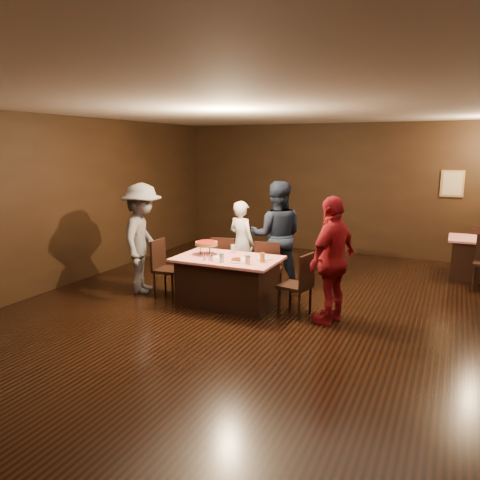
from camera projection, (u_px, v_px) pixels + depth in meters
name	position (u px, v px, depth m)	size (l,w,h in m)	color
room	(270.00, 171.00, 6.23)	(10.00, 10.04, 3.02)	black
main_table	(228.00, 281.00, 7.32)	(1.60, 1.00, 0.77)	red
chair_far_left	(226.00, 263.00, 8.14)	(0.42, 0.42, 0.95)	black
chair_far_right	(269.00, 268.00, 7.81)	(0.42, 0.42, 0.95)	black
chair_end_left	(168.00, 268.00, 7.76)	(0.42, 0.42, 0.95)	black
chair_end_right	(295.00, 284.00, 6.85)	(0.42, 0.42, 0.95)	black
diner_white_jacket	(242.00, 243.00, 8.41)	(0.55, 0.36, 1.52)	white
diner_navy_hoodie	(277.00, 236.00, 8.05)	(0.92, 0.72, 1.89)	black
diner_grey_knit	(142.00, 238.00, 7.92)	(1.21, 0.69, 1.87)	#5C5B60
diner_red_shirt	(333.00, 260.00, 6.52)	(1.06, 0.44, 1.81)	maroon
pizza_stand	(206.00, 243.00, 7.42)	(0.38, 0.38, 0.22)	black
plate_with_slice	(237.00, 260.00, 6.98)	(0.25, 0.25, 0.06)	white
plate_empty	(264.00, 258.00, 7.15)	(0.25, 0.25, 0.01)	white
glass_front_left	(222.00, 258.00, 6.95)	(0.08, 0.08, 0.14)	silver
glass_front_right	(248.00, 259.00, 6.83)	(0.08, 0.08, 0.14)	silver
glass_amber	(262.00, 258.00, 6.94)	(0.08, 0.08, 0.14)	#BF7F26
glass_back	(233.00, 249.00, 7.52)	(0.08, 0.08, 0.14)	silver
condiments	(209.00, 257.00, 7.06)	(0.17, 0.10, 0.09)	silver
napkin_center	(245.00, 259.00, 7.12)	(0.16, 0.16, 0.01)	white
napkin_left	(218.00, 257.00, 7.26)	(0.16, 0.16, 0.01)	white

